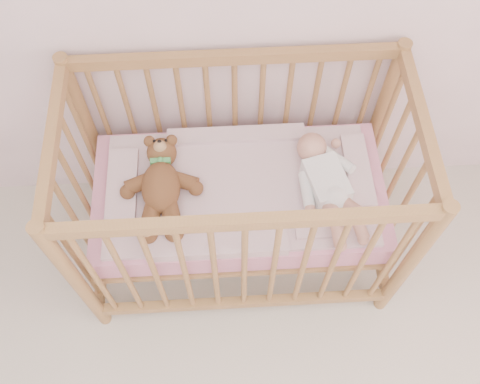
{
  "coord_description": "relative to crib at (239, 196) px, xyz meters",
  "views": [
    {
      "loc": [
        0.04,
        0.5,
        2.48
      ],
      "look_at": [
        0.1,
        1.55,
        0.62
      ],
      "focal_mm": 40.0,
      "sensor_mm": 36.0,
      "label": 1
    }
  ],
  "objects": [
    {
      "name": "crib",
      "position": [
        0.0,
        0.0,
        0.0
      ],
      "size": [
        1.36,
        0.76,
        1.0
      ],
      "primitive_type": null,
      "color": "#A67A46",
      "rests_on": "floor"
    },
    {
      "name": "mattress",
      "position": [
        0.0,
        0.0,
        -0.01
      ],
      "size": [
        1.22,
        0.62,
        0.13
      ],
      "primitive_type": "cube",
      "color": "pink",
      "rests_on": "crib"
    },
    {
      "name": "blanket",
      "position": [
        0.0,
        0.0,
        0.06
      ],
      "size": [
        1.1,
        0.58,
        0.06
      ],
      "primitive_type": null,
      "color": "pink",
      "rests_on": "mattress"
    },
    {
      "name": "baby",
      "position": [
        0.35,
        -0.02,
        0.14
      ],
      "size": [
        0.4,
        0.61,
        0.13
      ],
      "primitive_type": null,
      "rotation": [
        0.0,
        0.0,
        0.25
      ],
      "color": "white",
      "rests_on": "blanket"
    },
    {
      "name": "teddy_bear",
      "position": [
        -0.31,
        -0.02,
        0.15
      ],
      "size": [
        0.35,
        0.5,
        0.14
      ],
      "primitive_type": null,
      "rotation": [
        0.0,
        0.0,
        0.0
      ],
      "color": "brown",
      "rests_on": "blanket"
    }
  ]
}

